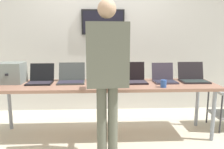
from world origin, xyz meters
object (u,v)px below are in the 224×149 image
(laptop_station_2, at_px, (105,79))
(coffee_mug, at_px, (163,84))
(laptop_station_5, at_px, (193,77))
(laptop_station_4, at_px, (164,78))
(laptop_station_0, at_px, (41,79))
(laptop_station_3, at_px, (134,78))
(workbench, at_px, (105,87))
(laptop_station_1, at_px, (71,78))
(equipment_box, at_px, (11,73))
(person, at_px, (107,66))

(laptop_station_2, distance_m, coffee_mug, 0.81)
(laptop_station_5, relative_size, coffee_mug, 3.91)
(laptop_station_4, distance_m, coffee_mug, 0.35)
(laptop_station_0, bearing_deg, laptop_station_3, -0.22)
(workbench, distance_m, laptop_station_1, 0.51)
(laptop_station_5, xyz_separation_m, coffee_mug, (-0.53, -0.36, -0.01))
(workbench, height_order, laptop_station_3, laptop_station_3)
(laptop_station_2, relative_size, laptop_station_5, 1.00)
(laptop_station_0, relative_size, laptop_station_2, 0.91)
(workbench, height_order, coffee_mug, coffee_mug)
(equipment_box, height_order, laptop_station_0, equipment_box)
(laptop_station_1, height_order, coffee_mug, laptop_station_1)
(equipment_box, xyz_separation_m, laptop_station_5, (2.57, -0.00, -0.08))
(laptop_station_5, bearing_deg, laptop_station_4, -177.72)
(workbench, xyz_separation_m, laptop_station_1, (-0.48, 0.13, 0.11))
(laptop_station_0, distance_m, coffee_mug, 1.67)
(laptop_station_3, bearing_deg, coffee_mug, -46.15)
(laptop_station_0, xyz_separation_m, coffee_mug, (1.64, -0.34, -0.01))
(person, bearing_deg, equipment_box, 150.81)
(equipment_box, bearing_deg, laptop_station_0, -2.69)
(person, bearing_deg, laptop_station_3, 60.37)
(laptop_station_0, height_order, laptop_station_4, laptop_station_4)
(laptop_station_5, bearing_deg, laptop_station_2, -179.34)
(laptop_station_0, bearing_deg, workbench, -5.82)
(equipment_box, bearing_deg, laptop_station_3, -0.80)
(laptop_station_3, relative_size, laptop_station_4, 1.05)
(laptop_station_3, bearing_deg, workbench, -168.17)
(workbench, xyz_separation_m, laptop_station_3, (0.41, 0.09, 0.11))
(laptop_station_3, distance_m, laptop_station_4, 0.43)
(laptop_station_2, distance_m, laptop_station_5, 1.27)
(laptop_station_3, bearing_deg, laptop_station_0, 179.78)
(laptop_station_3, bearing_deg, laptop_station_2, 179.33)
(laptop_station_0, xyz_separation_m, laptop_station_3, (1.31, -0.01, 0.00))
(equipment_box, bearing_deg, laptop_station_2, -0.84)
(laptop_station_5, bearing_deg, laptop_station_0, -179.62)
(laptop_station_3, height_order, coffee_mug, laptop_station_3)
(laptop_station_5, bearing_deg, laptop_station_3, -178.69)
(laptop_station_0, relative_size, laptop_station_1, 0.87)
(laptop_station_0, bearing_deg, equipment_box, 177.31)
(laptop_station_2, height_order, person, person)
(workbench, bearing_deg, equipment_box, 175.14)
(laptop_station_0, height_order, coffee_mug, laptop_station_0)
(laptop_station_0, bearing_deg, laptop_station_5, 0.38)
(laptop_station_5, bearing_deg, laptop_station_1, 179.30)
(laptop_station_0, bearing_deg, laptop_station_4, -0.08)
(laptop_station_2, bearing_deg, laptop_station_1, 175.68)
(laptop_station_2, bearing_deg, laptop_station_4, -0.16)
(equipment_box, relative_size, laptop_station_5, 0.90)
(person, bearing_deg, laptop_station_1, 123.12)
(laptop_station_4, xyz_separation_m, coffee_mug, (-0.10, -0.34, -0.01))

